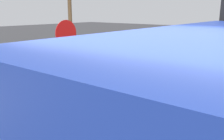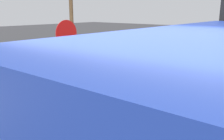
# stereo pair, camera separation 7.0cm
# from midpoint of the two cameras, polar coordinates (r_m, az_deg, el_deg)

# --- Properties ---
(stop_sign) EXTENTS (0.76, 0.08, 2.19)m
(stop_sign) POSITION_cam_midpoint_polar(r_m,az_deg,el_deg) (7.34, -10.21, 6.14)
(stop_sign) COLOR gray
(stop_sign) RESTS_ON sidewalk_curb
(bare_tree) EXTENTS (0.92, 1.35, 5.54)m
(bare_tree) POSITION_cam_midpoint_polar(r_m,az_deg,el_deg) (12.19, -9.32, 15.52)
(bare_tree) COLOR #4C3823
(bare_tree) RESTS_ON sidewalk_curb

